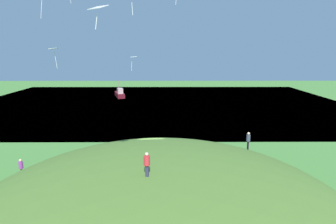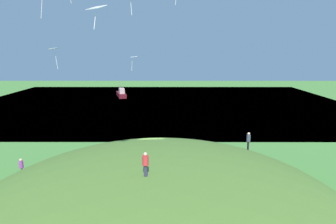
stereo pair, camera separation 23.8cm
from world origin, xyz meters
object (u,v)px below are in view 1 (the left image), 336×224
at_px(person_watching_kites, 248,139).
at_px(kite_3, 54,49).
at_px(kite_1, 134,57).
at_px(kite_10, 98,8).
at_px(boat_on_lake, 120,94).
at_px(person_near_shore, 147,161).
at_px(person_with_child, 21,166).

height_order(person_watching_kites, kite_3, kite_3).
bearing_deg(kite_3, person_watching_kites, 84.00).
bearing_deg(kite_3, kite_1, 106.13).
bearing_deg(kite_10, boat_on_lake, -171.99).
xyz_separation_m(person_near_shore, person_with_child, (-7.36, -11.86, -3.26)).
bearing_deg(person_with_child, kite_1, -97.27).
xyz_separation_m(person_watching_kites, kite_3, (-2.00, -19.07, 8.55)).
height_order(person_near_shore, kite_3, kite_3).
distance_m(boat_on_lake, person_with_child, 46.31).
relative_size(kite_3, kite_10, 1.63).
xyz_separation_m(person_with_child, person_watching_kites, (-2.61, 21.14, 1.69)).
bearing_deg(boat_on_lake, kite_3, -15.72).
height_order(person_near_shore, kite_1, kite_1).
bearing_deg(boat_on_lake, person_with_child, -18.32).
distance_m(boat_on_lake, kite_10, 56.50).
xyz_separation_m(boat_on_lake, kite_1, (39.46, 7.94, 9.72)).
height_order(person_with_child, kite_1, kite_1).
bearing_deg(boat_on_lake, person_watching_kites, 7.78).
bearing_deg(kite_10, person_with_child, -131.25).
relative_size(boat_on_lake, person_watching_kites, 3.88).
height_order(person_near_shore, kite_10, kite_10).
xyz_separation_m(person_watching_kites, kite_10, (10.85, -11.74, 10.70)).
bearing_deg(person_with_child, person_watching_kites, -125.40).
bearing_deg(person_watching_kites, person_near_shore, -48.95).
distance_m(kite_1, kite_3, 7.96).
bearing_deg(kite_3, person_near_shore, 39.28).
distance_m(person_watching_kites, kite_10, 19.24).
bearing_deg(kite_1, person_near_shore, 8.79).
bearing_deg(person_near_shore, person_with_child, 159.07).
distance_m(boat_on_lake, kite_1, 41.41).
bearing_deg(kite_1, kite_10, -1.01).
relative_size(boat_on_lake, kite_1, 4.36).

